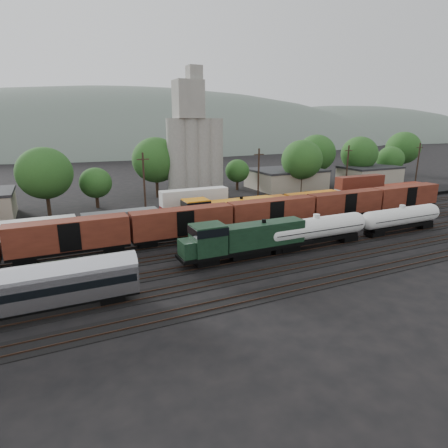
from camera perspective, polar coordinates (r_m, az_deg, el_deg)
name	(u,v)px	position (r m, az deg, el deg)	size (l,w,h in m)	color
ground	(263,243)	(55.80, 5.89, -2.84)	(600.00, 600.00, 0.00)	black
tracks	(263,242)	(55.78, 5.89, -2.79)	(180.00, 33.20, 0.20)	black
green_locomotive	(241,239)	(47.85, 2.66, -2.33)	(18.85, 3.33, 4.99)	black
tank_car_a	(316,229)	(54.24, 13.80, -0.76)	(17.39, 3.11, 4.56)	silver
tank_car_b	(401,217)	(66.08, 25.37, 0.92)	(16.34, 2.93, 4.28)	silver
passenger_coach	(16,290)	(38.25, -29.17, -8.81)	(21.28, 2.62, 4.83)	silver
orange_locomotive	(223,211)	(62.74, -0.09, 1.96)	(19.81, 3.30, 4.95)	black
boxcar_string	(129,229)	(53.03, -14.23, -0.69)	(122.80, 2.90, 4.20)	black
container_wall	(145,214)	(63.55, -12.00, 1.53)	(160.00, 2.60, 5.80)	black
grain_silo	(195,149)	(87.14, -4.48, 11.33)	(13.40, 5.00, 29.00)	gray
industrial_sheds	(210,186)	(88.73, -2.16, 5.78)	(119.38, 17.26, 5.10)	#9E937F
tree_band	(213,162)	(90.48, -1.63, 9.37)	(164.93, 22.62, 14.07)	black
utility_poles	(205,180)	(73.55, -2.88, 6.65)	(122.20, 0.36, 12.00)	black
distant_hills	(119,170)	(311.87, -15.70, 7.86)	(860.00, 286.00, 130.00)	#59665B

